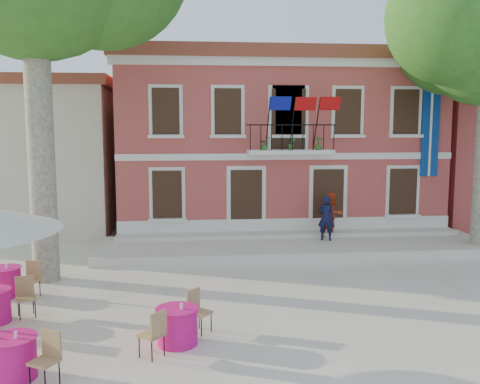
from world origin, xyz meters
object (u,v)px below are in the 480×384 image
(pedestrian_navy, at_px, (326,218))
(cafe_table_1, at_px, (177,325))
(pedestrian_orange, at_px, (332,215))
(cafe_table_2, at_px, (12,356))
(cafe_table_0, at_px, (4,280))

(pedestrian_navy, bearing_deg, cafe_table_1, 75.82)
(pedestrian_orange, relative_size, cafe_table_2, 0.90)
(pedestrian_orange, distance_m, cafe_table_2, 13.07)
(cafe_table_1, bearing_deg, cafe_table_0, 142.07)
(cafe_table_0, xyz_separation_m, cafe_table_1, (4.62, -3.60, 0.00))
(cafe_table_0, xyz_separation_m, cafe_table_2, (1.71, -4.82, 0.00))
(pedestrian_navy, bearing_deg, cafe_table_2, 67.60)
(pedestrian_navy, relative_size, cafe_table_1, 0.95)
(cafe_table_0, bearing_deg, cafe_table_1, -37.93)
(pedestrian_navy, bearing_deg, cafe_table_0, 43.44)
(cafe_table_0, relative_size, cafe_table_2, 1.05)
(pedestrian_navy, height_order, cafe_table_1, pedestrian_navy)
(pedestrian_orange, distance_m, cafe_table_0, 11.45)
(pedestrian_orange, height_order, cafe_table_1, pedestrian_orange)
(pedestrian_navy, height_order, cafe_table_2, pedestrian_navy)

